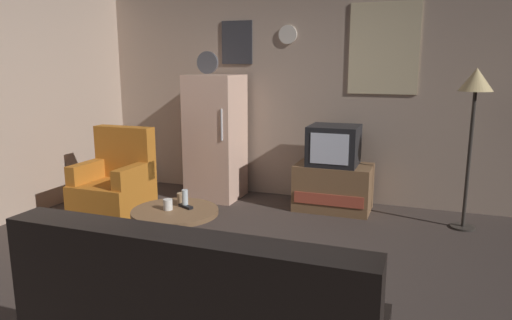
% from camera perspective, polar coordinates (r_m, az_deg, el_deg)
% --- Properties ---
extents(ground_plane, '(12.00, 12.00, 0.00)m').
position_cam_1_polar(ground_plane, '(3.81, -5.69, -13.65)').
color(ground_plane, '#3D332D').
extents(wall_with_art, '(5.20, 0.12, 2.75)m').
position_cam_1_polar(wall_with_art, '(5.75, 4.95, 9.14)').
color(wall_with_art, tan).
rests_on(wall_with_art, ground_plane).
extents(fridge, '(0.60, 0.62, 1.77)m').
position_cam_1_polar(fridge, '(5.71, -4.93, 2.81)').
color(fridge, beige).
rests_on(fridge, ground_plane).
extents(tv_stand, '(0.84, 0.53, 0.52)m').
position_cam_1_polar(tv_stand, '(5.37, 9.38, -3.28)').
color(tv_stand, brown).
rests_on(tv_stand, ground_plane).
extents(crt_tv, '(0.54, 0.51, 0.44)m').
position_cam_1_polar(crt_tv, '(5.27, 9.46, 1.79)').
color(crt_tv, black).
rests_on(crt_tv, tv_stand).
extents(standing_lamp, '(0.32, 0.32, 1.59)m').
position_cam_1_polar(standing_lamp, '(4.96, 25.13, 7.45)').
color(standing_lamp, '#332D28').
rests_on(standing_lamp, ground_plane).
extents(coffee_table, '(0.72, 0.72, 0.44)m').
position_cam_1_polar(coffee_table, '(4.03, -9.74, -8.97)').
color(coffee_table, brown).
rests_on(coffee_table, ground_plane).
extents(wine_glass, '(0.05, 0.05, 0.15)m').
position_cam_1_polar(wine_glass, '(3.99, -8.65, -4.65)').
color(wine_glass, silver).
rests_on(wine_glass, coffee_table).
extents(mug_ceramic_white, '(0.08, 0.08, 0.09)m').
position_cam_1_polar(mug_ceramic_white, '(3.95, -10.68, -5.35)').
color(mug_ceramic_white, silver).
rests_on(mug_ceramic_white, coffee_table).
extents(mug_ceramic_tan, '(0.08, 0.08, 0.09)m').
position_cam_1_polar(mug_ceramic_tan, '(4.11, -9.06, -4.60)').
color(mug_ceramic_tan, tan).
rests_on(mug_ceramic_tan, coffee_table).
extents(remote_control, '(0.15, 0.10, 0.02)m').
position_cam_1_polar(remote_control, '(3.99, -8.55, -5.61)').
color(remote_control, black).
rests_on(remote_control, coffee_table).
extents(armchair, '(0.68, 0.68, 0.96)m').
position_cam_1_polar(armchair, '(5.24, -16.75, -3.12)').
color(armchair, '#B2661E').
rests_on(armchair, ground_plane).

